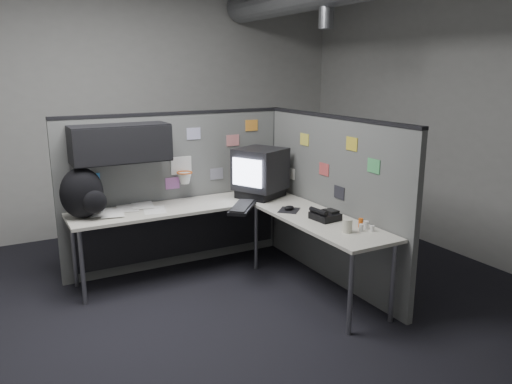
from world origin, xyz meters
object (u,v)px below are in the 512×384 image
monitor (260,172)px  phone (325,215)px  keyboard (242,207)px  desk (222,220)px  backpack (83,194)px

monitor → phone: monitor is taller
keyboard → desk: bearing=136.2°
backpack → monitor: bearing=-15.2°
monitor → backpack: monitor is taller
desk → phone: 1.04m
monitor → phone: 1.04m
keyboard → phone: size_ratio=2.01×
keyboard → phone: phone is taller
desk → monitor: 0.71m
monitor → phone: size_ratio=2.46×
monitor → phone: (0.11, -1.01, -0.23)m
keyboard → phone: bearing=-58.0°
keyboard → monitor: bearing=36.4°
desk → backpack: size_ratio=4.95×
backpack → phone: bearing=-42.6°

